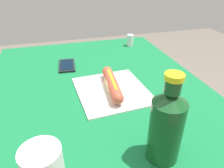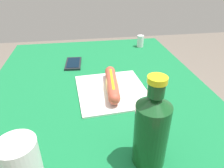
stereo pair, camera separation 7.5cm
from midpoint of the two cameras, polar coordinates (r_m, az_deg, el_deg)
The scene contains 6 objects.
dining_table at distance 0.87m, azimuth -6.09°, elevation -9.75°, with size 1.08×0.81×0.77m.
paper_wrapper at distance 0.76m, azimuth -2.81°, elevation -1.85°, with size 0.27×0.24×0.01m, color silver.
hot_dog at distance 0.75m, azimuth -2.86°, elevation -0.06°, with size 0.23×0.06×0.05m.
cell_phone at distance 0.97m, azimuth -14.30°, elevation 4.84°, with size 0.14×0.08×0.01m.
soda_bottle at distance 0.47m, azimuth 10.15°, elevation -11.08°, with size 0.08×0.08×0.22m.
salt_shaker at distance 1.19m, azimuth 3.13°, elevation 11.74°, with size 0.04×0.04×0.06m, color silver.
Camera 1 is at (-0.66, 0.13, 1.17)m, focal length 33.69 mm.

